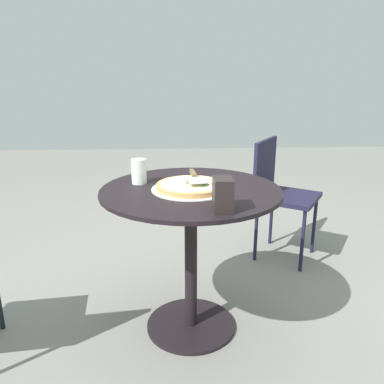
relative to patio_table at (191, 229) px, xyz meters
name	(u,v)px	position (x,y,z in m)	size (l,w,h in m)	color
ground_plane	(191,326)	(0.00, 0.00, -0.54)	(10.00, 10.00, 0.00)	slate
patio_table	(191,229)	(0.00, 0.00, 0.00)	(0.84, 0.84, 0.74)	black
pizza_on_tray	(192,186)	(0.01, 0.00, 0.21)	(0.36, 0.36, 0.05)	silver
pizza_server	(195,177)	(-0.01, 0.02, 0.25)	(0.21, 0.09, 0.02)	silver
drinking_cup	(139,171)	(-0.10, -0.24, 0.26)	(0.07, 0.07, 0.12)	white
napkin_dispenser	(223,195)	(0.31, 0.11, 0.26)	(0.10, 0.07, 0.13)	black
patio_chair_far	(279,189)	(-0.80, 0.65, -0.05)	(0.52, 0.52, 0.83)	#1C1A32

